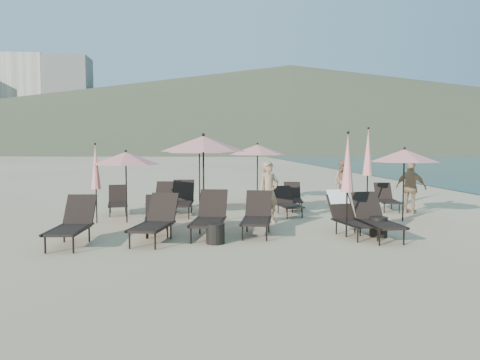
{
  "coord_description": "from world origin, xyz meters",
  "views": [
    {
      "loc": [
        -2.22,
        -11.11,
        2.21
      ],
      "look_at": [
        -0.91,
        3.5,
        1.1
      ],
      "focal_mm": 35.0,
      "sensor_mm": 36.0,
      "label": 1
    }
  ],
  "objects": [
    {
      "name": "umbrella_open_4",
      "position": [
        -0.01,
        6.27,
        2.02
      ],
      "size": [
        2.13,
        2.13,
        2.29
      ],
      "color": "black",
      "rests_on": "ground"
    },
    {
      "name": "lounger_12",
      "position": [
        -3.21,
        -0.38,
        0.49
      ],
      "size": [
        1.09,
        1.92,
        1.04
      ],
      "rotation": [
        0.0,
        0.0,
        -0.24
      ],
      "color": "black",
      "rests_on": "ground"
    },
    {
      "name": "lounger_5",
      "position": [
        1.98,
        -0.47,
        0.48
      ],
      "size": [
        0.74,
        1.81,
        1.03
      ],
      "rotation": [
        0.0,
        0.0,
        0.04
      ],
      "color": "black",
      "rests_on": "ground"
    },
    {
      "name": "lounger_3",
      "position": [
        -0.78,
        0.24,
        0.48
      ],
      "size": [
        1.01,
        1.87,
        1.02
      ],
      "rotation": [
        0.0,
        0.0,
        -0.2
      ],
      "color": "black",
      "rests_on": "ground"
    },
    {
      "name": "lounger_8",
      "position": [
        -2.74,
        3.63,
        0.49
      ],
      "size": [
        0.81,
        1.88,
        1.06
      ],
      "rotation": [
        0.0,
        0.0,
        -0.06
      ],
      "color": "black",
      "rests_on": "ground"
    },
    {
      "name": "umbrella_closed_0",
      "position": [
        1.31,
        -0.3,
        1.76
      ],
      "size": [
        0.3,
        0.3,
        2.53
      ],
      "color": "black",
      "rests_on": "ground"
    },
    {
      "name": "ground",
      "position": [
        0.0,
        0.0,
        0.0
      ],
      "size": [
        800.0,
        800.0,
        0.0
      ],
      "primitive_type": "plane",
      "color": "#D6BA8C",
      "rests_on": "ground"
    },
    {
      "name": "lounger_0",
      "position": [
        -5.0,
        -0.6,
        0.49
      ],
      "size": [
        0.79,
        1.84,
        1.04
      ],
      "rotation": [
        0.0,
        0.0,
        -0.06
      ],
      "color": "black",
      "rests_on": "ground"
    },
    {
      "name": "hotel_skyline",
      "position": [
        -93.62,
        271.21,
        24.18
      ],
      "size": [
        109.0,
        82.0,
        55.0
      ],
      "color": "beige",
      "rests_on": "ground"
    },
    {
      "name": "beachgoer_c",
      "position": [
        4.57,
        3.25,
        0.84
      ],
      "size": [
        0.97,
        1.01,
        1.68
      ],
      "primitive_type": "imported",
      "rotation": [
        0.0,
        0.0,
        2.31
      ],
      "color": "tan",
      "rests_on": "ground"
    },
    {
      "name": "lounger_10",
      "position": [
        1.02,
        4.64,
        0.42
      ],
      "size": [
        0.81,
        1.62,
        0.89
      ],
      "rotation": [
        0.0,
        0.0,
        -0.15
      ],
      "color": "black",
      "rests_on": "ground"
    },
    {
      "name": "umbrella_closed_1",
      "position": [
        3.35,
        3.85,
        1.94
      ],
      "size": [
        0.33,
        0.33,
        2.79
      ],
      "color": "black",
      "rests_on": "ground"
    },
    {
      "name": "beachgoer_a",
      "position": [
        -0.25,
        1.79,
        0.87
      ],
      "size": [
        0.75,
        0.64,
        1.75
      ],
      "primitive_type": "imported",
      "rotation": [
        0.0,
        0.0,
        0.41
      ],
      "color": "#A37B59",
      "rests_on": "ground"
    },
    {
      "name": "umbrella_open_0",
      "position": [
        -4.25,
        2.31,
        1.83
      ],
      "size": [
        1.92,
        1.92,
        2.07
      ],
      "color": "black",
      "rests_on": "ground"
    },
    {
      "name": "lounger_11",
      "position": [
        4.12,
        4.11,
        0.41
      ],
      "size": [
        0.81,
        1.6,
        0.88
      ],
      "rotation": [
        0.0,
        0.0,
        -0.15
      ],
      "color": "black",
      "rests_on": "ground"
    },
    {
      "name": "lounger_4",
      "position": [
        1.46,
        -0.04,
        0.51
      ],
      "size": [
        0.92,
        1.78,
        1.06
      ],
      "rotation": [
        0.0,
        0.0,
        0.19
      ],
      "color": "black",
      "rests_on": "ground"
    },
    {
      "name": "lounger_6",
      "position": [
        -4.8,
        4.08,
        0.41
      ],
      "size": [
        0.82,
        1.6,
        0.88
      ],
      "rotation": [
        0.0,
        0.0,
        0.16
      ],
      "color": "black",
      "rests_on": "ground"
    },
    {
      "name": "lounger_1",
      "position": [
        -3.26,
        0.67,
        0.42
      ],
      "size": [
        0.72,
        1.61,
        0.9
      ],
      "rotation": [
        0.0,
        0.0,
        0.08
      ],
      "color": "black",
      "rests_on": "ground"
    },
    {
      "name": "side_table_0",
      "position": [
        -1.85,
        -0.78,
        0.23
      ],
      "size": [
        0.42,
        0.42,
        0.46
      ],
      "primitive_type": "cylinder",
      "color": "black",
      "rests_on": "ground"
    },
    {
      "name": "lounger_9",
      "position": [
        0.58,
        3.33,
        0.41
      ],
      "size": [
        0.75,
        1.57,
        0.87
      ],
      "rotation": [
        0.0,
        0.0,
        0.12
      ],
      "color": "black",
      "rests_on": "ground"
    },
    {
      "name": "side_table_1",
      "position": [
        2.09,
        -0.35,
        0.24
      ],
      "size": [
        0.42,
        0.42,
        0.48
      ],
      "primitive_type": "cylinder",
      "color": "black",
      "rests_on": "ground"
    },
    {
      "name": "lounger_7",
      "position": [
        -3.4,
        4.21,
        0.45
      ],
      "size": [
        0.86,
        1.75,
        0.97
      ],
      "rotation": [
        0.0,
        0.0,
        -0.13
      ],
      "color": "black",
      "rests_on": "ground"
    },
    {
      "name": "umbrella_open_2",
      "position": [
        3.68,
        1.84,
        1.9
      ],
      "size": [
        1.99,
        1.99,
        2.15
      ],
      "color": "black",
      "rests_on": "ground"
    },
    {
      "name": "umbrella_open_3",
      "position": [
        -2.17,
        5.76,
        2.12
      ],
      "size": [
        2.23,
        2.23,
        2.4
      ],
      "color": "black",
      "rests_on": "ground"
    },
    {
      "name": "volcanic_headland",
      "position": [
        71.37,
        302.62,
        26.49
      ],
      "size": [
        690.0,
        690.0,
        55.0
      ],
      "color": "brown",
      "rests_on": "ground"
    },
    {
      "name": "beachgoer_b",
      "position": [
        3.29,
        6.28,
        0.81
      ],
      "size": [
        0.93,
        0.99,
        1.61
      ],
      "primitive_type": "imported",
      "rotation": [
        0.0,
        0.0,
        -1.02
      ],
      "color": "#9B6850",
      "rests_on": "ground"
    },
    {
      "name": "umbrella_open_1",
      "position": [
        -2.07,
        1.84,
        2.24
      ],
      "size": [
        2.35,
        2.35,
        2.53
      ],
      "color": "black",
      "rests_on": "ground"
    },
    {
      "name": "lounger_2",
      "position": [
        -1.95,
        0.07,
        0.5
      ],
      "size": [
        1.02,
        1.95,
        1.07
      ],
      "rotation": [
        0.0,
        0.0,
        -0.18
      ],
      "color": "black",
      "rests_on": "ground"
    },
    {
      "name": "umbrella_closed_2",
      "position": [
        -5.08,
        2.25,
        1.57
      ],
      "size": [
        0.26,
        0.26,
        2.26
      ],
      "color": "black",
      "rests_on": "ground"
    }
  ]
}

